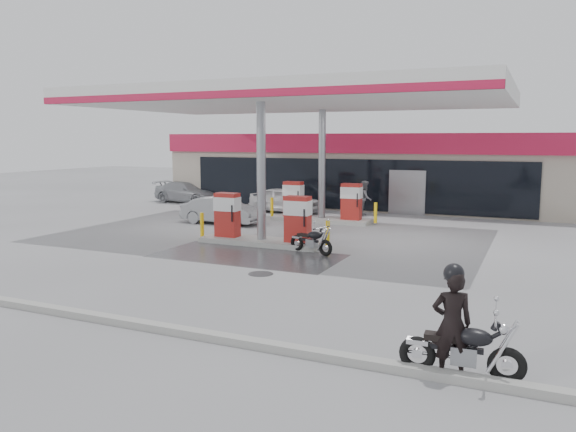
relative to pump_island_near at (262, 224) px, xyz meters
name	(u,v)px	position (x,y,z in m)	size (l,w,h in m)	color
ground	(234,254)	(0.00, -2.00, -0.71)	(90.00, 90.00, 0.00)	gray
wet_patch	(247,256)	(0.50, -2.00, -0.71)	(6.00, 3.00, 0.00)	#4C4C4F
drain_cover	(261,274)	(2.00, -4.00, -0.71)	(0.70, 0.70, 0.01)	#38383A
kerb	(70,313)	(0.00, -9.00, -0.64)	(28.00, 0.25, 0.15)	gray
store_building	(371,169)	(0.01, 13.94, 1.30)	(22.00, 8.22, 4.00)	#ADA191
canopy	(295,99)	(0.00, 3.00, 4.56)	(16.00, 10.02, 5.51)	silver
pump_island_near	(262,224)	(0.00, 0.00, 0.00)	(5.14, 1.30, 1.78)	#9E9E99
pump_island_far	(322,206)	(0.00, 6.00, 0.00)	(5.14, 1.30, 1.78)	#9E9E99
main_motorcycle	(464,351)	(8.01, -8.79, -0.27)	(1.94, 0.74, 1.00)	black
biker_main	(452,324)	(7.81, -8.81, 0.15)	(0.63, 0.41, 1.72)	black
parked_motorcycle	(312,241)	(2.24, -0.81, -0.31)	(1.71, 0.89, 0.91)	black
sedan_white	(285,200)	(-2.83, 8.20, -0.07)	(1.52, 3.78, 1.29)	silver
attendant	(365,198)	(1.19, 8.80, 0.14)	(0.83, 0.65, 1.71)	slate
hatchback_silver	(222,210)	(-3.81, 3.60, -0.11)	(1.27, 3.64, 1.20)	gray
parked_car_left	(187,192)	(-10.00, 10.00, -0.10)	(1.72, 4.24, 1.23)	#9EA0A5
parked_car_right	(475,202)	(6.02, 11.73, -0.11)	(2.01, 4.35, 1.21)	gray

